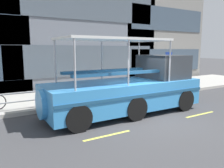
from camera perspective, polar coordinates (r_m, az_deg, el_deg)
The scene contains 8 objects.
ground_plane at distance 9.66m, azimuth 8.86°, elevation -8.64°, with size 120.00×120.00×0.00m, color #3D3D3F.
sidewalk at distance 14.26m, azimuth -5.66°, elevation -2.50°, with size 32.00×4.80×0.18m, color #A8A59E.
curb_edge at distance 12.10m, azimuth -0.60°, elevation -4.51°, with size 32.00×0.18×0.18m, color #B2ADA3.
lane_centreline at distance 9.06m, azimuth 12.34°, elevation -9.92°, with size 25.80×0.12×0.01m.
curb_guardrail at distance 12.04m, azimuth -3.31°, elevation -1.47°, with size 10.71×0.09×0.81m.
parking_sign at distance 15.66m, azimuth 14.30°, elevation 5.00°, with size 0.60×0.12×2.54m.
duck_tour_boat at distance 10.35m, azimuth 5.53°, elevation -1.07°, with size 9.02×2.60×3.37m.
pedestrian_near_bow at distance 14.84m, azimuth 6.94°, elevation 2.27°, with size 0.44×0.31×1.69m.
Camera 1 is at (-5.94, -7.05, 2.89)m, focal length 35.49 mm.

